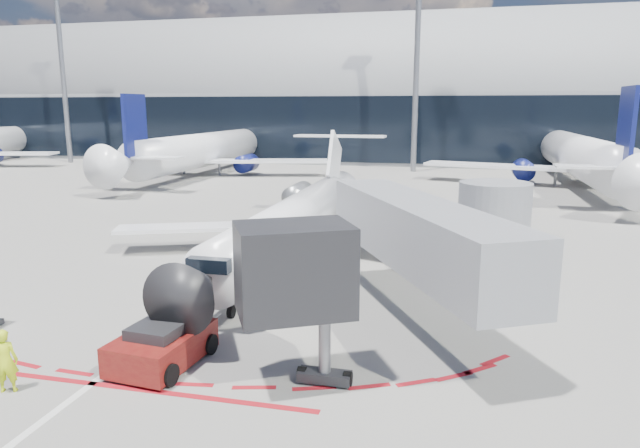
# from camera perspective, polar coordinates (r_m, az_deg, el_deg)

# --- Properties ---
(ground) EXTENTS (260.00, 260.00, 0.00)m
(ground) POSITION_cam_1_polar(r_m,az_deg,el_deg) (28.39, -8.43, -5.08)
(ground) COLOR slate
(ground) RESTS_ON ground
(apron_centerline) EXTENTS (0.25, 40.00, 0.01)m
(apron_centerline) POSITION_cam_1_polar(r_m,az_deg,el_deg) (30.18, -7.02, -4.02)
(apron_centerline) COLOR silver
(apron_centerline) RESTS_ON ground
(apron_stop_bar) EXTENTS (14.00, 0.25, 0.01)m
(apron_stop_bar) POSITION_cam_1_polar(r_m,az_deg,el_deg) (18.94, -21.82, -14.60)
(apron_stop_bar) COLOR maroon
(apron_stop_bar) RESTS_ON ground
(terminal_building) EXTENTS (150.00, 24.15, 24.00)m
(terminal_building) POSITION_cam_1_polar(r_m,az_deg,el_deg) (90.74, 7.08, 11.85)
(terminal_building) COLOR gray
(terminal_building) RESTS_ON ground
(jet_bridge) EXTENTS (10.03, 15.20, 4.90)m
(jet_bridge) POSITION_cam_1_polar(r_m,az_deg,el_deg) (22.76, 11.87, -1.57)
(jet_bridge) COLOR gray
(jet_bridge) RESTS_ON ground
(light_mast_west) EXTENTS (0.70, 0.70, 25.00)m
(light_mast_west) POSITION_cam_1_polar(r_m,az_deg,el_deg) (91.82, -24.31, 13.42)
(light_mast_west) COLOR gray
(light_mast_west) RESTS_ON ground
(light_mast_centre) EXTENTS (0.70, 0.70, 25.00)m
(light_mast_centre) POSITION_cam_1_polar(r_m,az_deg,el_deg) (73.51, 9.62, 14.94)
(light_mast_centre) COLOR gray
(light_mast_centre) RESTS_ON ground
(regional_jet) EXTENTS (21.22, 26.16, 6.55)m
(regional_jet) POSITION_cam_1_polar(r_m,az_deg,el_deg) (30.97, -2.34, 0.62)
(regional_jet) COLOR white
(regional_jet) RESTS_ON ground
(pushback_tug) EXTENTS (2.62, 5.54, 1.42)m
(pushback_tug) POSITION_cam_1_polar(r_m,az_deg,el_deg) (19.28, -15.52, -11.67)
(pushback_tug) COLOR #580C0C
(pushback_tug) RESTS_ON ground
(ramp_worker) EXTENTS (0.82, 0.68, 1.91)m
(ramp_worker) POSITION_cam_1_polar(r_m,az_deg,el_deg) (19.14, -28.97, -11.87)
(ramp_worker) COLOR #CBE718
(ramp_worker) RESTS_ON ground
(bg_airliner_1) EXTENTS (35.82, 37.93, 11.59)m
(bg_airliner_1) POSITION_cam_1_polar(r_m,az_deg,el_deg) (71.27, -11.56, 9.58)
(bg_airliner_1) COLOR white
(bg_airliner_1) RESTS_ON ground
(bg_airliner_2) EXTENTS (37.27, 39.46, 12.06)m
(bg_airliner_2) POSITION_cam_1_polar(r_m,az_deg,el_deg) (65.54, 24.78, 8.80)
(bg_airliner_2) COLOR white
(bg_airliner_2) RESTS_ON ground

